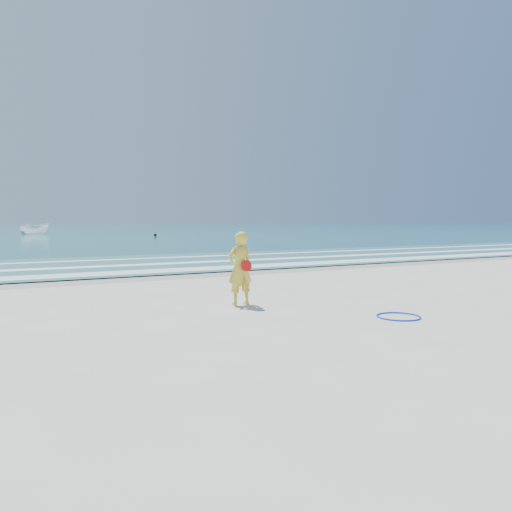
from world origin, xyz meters
name	(u,v)px	position (x,y,z in m)	size (l,w,h in m)	color
ground	(329,319)	(0.00, 0.00, 0.00)	(400.00, 400.00, 0.00)	silver
wet_sand	(179,275)	(0.00, 9.00, 0.00)	(400.00, 2.40, 0.00)	#B2A893
ocean	(21,229)	(0.00, 105.00, 0.02)	(400.00, 190.00, 0.04)	#19727F
shallow	(141,263)	(0.00, 14.00, 0.04)	(400.00, 10.00, 0.01)	#59B7AD
foam_near	(167,270)	(0.00, 10.30, 0.05)	(400.00, 1.40, 0.01)	white
foam_mid	(146,264)	(0.00, 13.20, 0.05)	(400.00, 0.90, 0.01)	white
foam_far	(127,259)	(0.00, 16.50, 0.05)	(400.00, 0.60, 0.01)	white
hoop	(399,317)	(1.36, -0.55, 0.02)	(0.90, 0.90, 0.03)	#0E35FE
boat	(35,229)	(-0.59, 63.21, 0.79)	(1.46, 3.89, 1.50)	white
buoy	(155,235)	(11.00, 48.13, 0.21)	(0.35, 0.35, 0.35)	black
woman	(240,268)	(-0.84, 2.35, 0.86)	(0.65, 0.45, 1.73)	yellow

